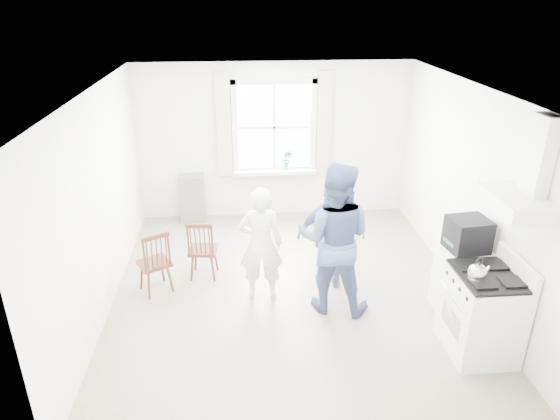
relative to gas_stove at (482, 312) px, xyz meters
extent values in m
cube|color=gray|center=(-1.91, 1.35, -0.49)|extent=(4.62, 5.12, 0.02)
cube|color=silver|center=(-1.91, 3.87, 0.82)|extent=(4.62, 0.04, 2.64)
cube|color=silver|center=(-1.91, -1.17, 0.82)|extent=(4.62, 0.04, 2.64)
cube|color=silver|center=(-4.18, 1.35, 0.82)|extent=(0.04, 5.12, 2.64)
cube|color=silver|center=(0.36, 1.35, 0.82)|extent=(0.04, 5.12, 2.64)
cube|color=white|center=(-1.91, 1.35, 2.13)|extent=(4.62, 5.12, 0.02)
cube|color=white|center=(-1.91, 3.83, 1.07)|extent=(1.20, 0.02, 1.40)
cube|color=white|center=(-1.91, 3.80, 1.81)|extent=(1.38, 0.09, 0.09)
cube|color=white|center=(-1.91, 3.80, 0.32)|extent=(1.38, 0.09, 0.09)
cube|color=white|center=(-2.56, 3.80, 1.07)|extent=(0.09, 0.09, 1.58)
cube|color=white|center=(-1.27, 3.80, 1.07)|extent=(0.09, 0.09, 1.58)
cube|color=white|center=(-1.91, 3.73, 0.34)|extent=(1.38, 0.24, 0.06)
cube|color=beige|center=(-2.73, 3.79, 1.12)|extent=(0.24, 0.05, 1.70)
cube|color=beige|center=(-1.09, 3.79, 1.12)|extent=(0.24, 0.05, 1.70)
cube|color=white|center=(0.11, 0.00, 1.26)|extent=(0.45, 0.76, 0.18)
cube|color=white|center=(0.26, 0.00, 1.73)|extent=(0.14, 0.30, 0.76)
cube|color=slate|center=(-3.31, 3.68, -0.08)|extent=(0.40, 0.30, 0.80)
cube|color=white|center=(-0.01, 0.00, -0.02)|extent=(0.65, 0.76, 0.92)
cube|color=black|center=(-0.01, 0.00, 0.45)|extent=(0.61, 0.72, 0.03)
cube|color=white|center=(0.29, 0.00, 0.54)|extent=(0.06, 0.76, 0.20)
cylinder|color=silver|center=(-0.35, 0.00, 0.22)|extent=(0.02, 0.61, 0.02)
sphere|color=silver|center=(-0.19, -0.10, 0.56)|extent=(0.19, 0.19, 0.19)
cylinder|color=silver|center=(-0.19, -0.10, 0.50)|extent=(0.17, 0.17, 0.04)
torus|color=black|center=(-0.19, -0.10, 0.67)|extent=(0.11, 0.06, 0.12)
cube|color=white|center=(0.07, 0.70, -0.03)|extent=(0.50, 0.55, 0.90)
cube|color=black|center=(0.03, 0.63, 0.52)|extent=(0.47, 0.43, 0.20)
cube|color=black|center=(0.03, 0.63, 0.71)|extent=(0.47, 0.43, 0.18)
cube|color=#AB7652|center=(0.13, 0.58, 0.51)|extent=(0.33, 0.28, 0.18)
cube|color=#402014|center=(-3.64, 1.51, -0.08)|extent=(0.50, 0.49, 0.04)
cube|color=#402014|center=(-3.56, 1.37, 0.16)|extent=(0.34, 0.22, 0.48)
cylinder|color=#402014|center=(-3.64, 1.51, -0.29)|extent=(0.03, 0.03, 0.38)
cube|color=#402014|center=(-3.03, 1.83, -0.09)|extent=(0.40, 0.39, 0.04)
cube|color=#402014|center=(-3.05, 1.67, 0.14)|extent=(0.35, 0.09, 0.47)
cylinder|color=#402014|center=(-3.03, 1.83, -0.30)|extent=(0.03, 0.03, 0.38)
imported|color=white|center=(-2.28, 1.24, 0.27)|extent=(0.58, 0.58, 1.50)
imported|color=#4A5A89|center=(-1.42, 0.95, 0.45)|extent=(1.15, 1.15, 1.87)
imported|color=navy|center=(-1.37, 1.44, 0.25)|extent=(0.96, 0.96, 1.47)
imported|color=#316F35|center=(-1.71, 3.71, 0.54)|extent=(0.25, 0.25, 0.34)
camera|label=1|loc=(-2.51, -4.19, 3.12)|focal=32.00mm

